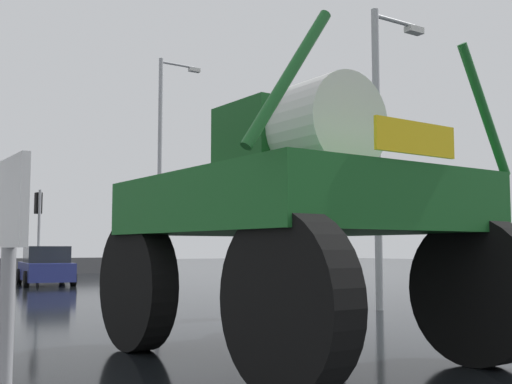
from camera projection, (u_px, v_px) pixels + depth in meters
ground_plane at (28, 305)px, 16.34m from camera, size 120.00×120.00×0.00m
lane_arrow_sign at (8, 269)px, 3.10m from camera, size 0.07×0.60×1.74m
oversize_sprayer at (295, 215)px, 8.56m from camera, size 4.15×5.40×3.99m
sedan_ahead at (46, 267)px, 25.17m from camera, size 2.33×4.30×1.52m
traffic_signal_near_right at (296, 199)px, 14.22m from camera, size 0.24×0.54×3.47m
traffic_signal_far_left at (38, 215)px, 25.17m from camera, size 0.24×0.55×3.75m
traffic_signal_far_right at (11, 223)px, 24.58m from camera, size 0.24×0.55×3.34m
streetlight_near_right at (381, 140)px, 15.31m from camera, size 1.72×0.24×7.25m
streetlight_far_right at (163, 158)px, 26.67m from camera, size 1.93×0.24×9.47m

